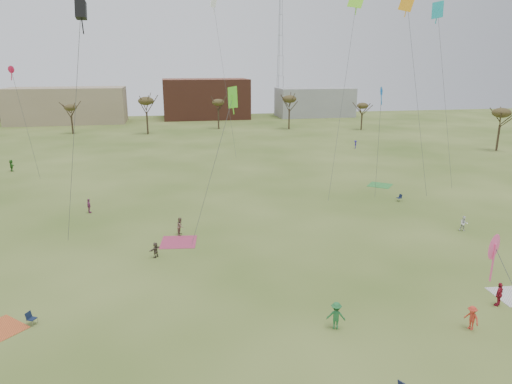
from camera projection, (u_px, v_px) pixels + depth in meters
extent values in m
plane|color=#3A531A|center=(290.00, 318.00, 30.89)|extent=(260.00, 260.00, 0.00)
imported|color=#246C35|center=(336.00, 316.00, 29.41)|extent=(1.35, 1.04, 1.84)
imported|color=maroon|center=(499.00, 294.00, 32.24)|extent=(1.10, 0.89, 1.75)
imported|color=#7E6450|center=(180.00, 226.00, 45.72)|extent=(0.91, 1.03, 1.78)
imported|color=brown|center=(156.00, 250.00, 40.41)|extent=(1.15, 1.24, 1.38)
imported|color=red|center=(472.00, 318.00, 29.36)|extent=(0.84, 1.17, 1.63)
imported|color=#963E72|center=(89.00, 206.00, 52.43)|extent=(0.77, 1.06, 1.67)
imported|color=silver|center=(464.00, 224.00, 46.74)|extent=(0.92, 0.81, 1.57)
imported|color=#327627|center=(11.00, 165.00, 72.94)|extent=(1.25, 1.75, 1.83)
imported|color=#2C1F8F|center=(355.00, 144.00, 92.68)|extent=(0.83, 1.16, 1.62)
cube|color=#B23659|center=(179.00, 242.00, 43.99)|extent=(3.72, 3.72, 0.03)
cube|color=#338D3A|center=(380.00, 185.00, 64.60)|extent=(4.24, 4.24, 0.03)
cube|color=#141F38|center=(32.00, 319.00, 29.98)|extent=(0.67, 0.67, 0.04)
cube|color=#141F38|center=(28.00, 315.00, 29.98)|extent=(0.34, 0.50, 0.44)
cube|color=#131C36|center=(399.00, 198.00, 57.01)|extent=(0.60, 0.60, 0.04)
cube|color=#131C36|center=(401.00, 196.00, 57.03)|extent=(0.24, 0.52, 0.44)
cube|color=#51C422|center=(233.00, 97.00, 38.51)|extent=(0.89, 0.89, 1.75)
cube|color=#51C422|center=(233.00, 105.00, 38.68)|extent=(0.08, 0.08, 1.58)
cylinder|color=#4C4C51|center=(212.00, 173.00, 39.70)|extent=(3.95, 0.42, 12.86)
cone|color=#E54889|center=(495.00, 247.00, 27.19)|extent=(1.59, 0.12, 1.59)
cube|color=#E54889|center=(493.00, 263.00, 27.46)|extent=(0.08, 0.08, 2.60)
cube|color=orange|center=(407.00, 2.00, 51.02)|extent=(1.03, 1.03, 2.02)
cube|color=orange|center=(407.00, 8.00, 51.21)|extent=(0.08, 0.08, 1.82)
cylinder|color=#4C4C51|center=(417.00, 103.00, 53.55)|extent=(3.82, 1.75, 22.23)
cube|color=black|center=(81.00, 10.00, 35.61)|extent=(0.78, 0.78, 1.34)
cube|color=black|center=(82.00, 21.00, 35.82)|extent=(0.08, 0.08, 2.02)
cylinder|color=#4C4C51|center=(74.00, 135.00, 38.82)|extent=(3.38, 1.92, 19.61)
cone|color=blue|center=(382.00, 91.00, 51.57)|extent=(1.04, 0.08, 1.04)
cube|color=blue|center=(381.00, 97.00, 51.75)|extent=(0.08, 0.08, 1.71)
cylinder|color=#4C4C51|center=(378.00, 146.00, 53.57)|extent=(0.43, 0.62, 12.60)
cube|color=#7CDF25|center=(357.00, 5.00, 51.65)|extent=(0.08, 0.08, 2.08)
cylinder|color=#4C4C51|center=(342.00, 102.00, 52.84)|extent=(3.44, 2.88, 22.73)
cone|color=#B01234|center=(11.00, 69.00, 58.72)|extent=(0.94, 0.07, 0.94)
cube|color=#B01234|center=(12.00, 74.00, 58.89)|extent=(0.08, 0.08, 1.54)
cylinder|color=#4C4C51|center=(26.00, 127.00, 61.55)|extent=(1.47, 1.52, 14.88)
cube|color=teal|center=(438.00, 10.00, 55.42)|extent=(1.01, 1.01, 1.98)
cube|color=teal|center=(437.00, 16.00, 55.61)|extent=(0.08, 0.08, 1.78)
cylinder|color=#4C4C51|center=(445.00, 102.00, 57.52)|extent=(3.17, 2.44, 21.85)
cube|color=white|center=(213.00, 3.00, 75.40)|extent=(0.82, 0.82, 1.41)
cube|color=white|center=(213.00, 8.00, 75.62)|extent=(0.08, 0.08, 2.11)
cylinder|color=#4C4C51|center=(225.00, 82.00, 77.06)|extent=(2.93, 4.28, 25.28)
cylinder|color=#3A2B1E|center=(72.00, 125.00, 111.75)|extent=(0.40, 0.40, 4.32)
ellipsoid|color=#473D1E|center=(70.00, 108.00, 110.63)|extent=(3.02, 3.02, 1.58)
cylinder|color=#3A2B1E|center=(147.00, 123.00, 111.14)|extent=(0.40, 0.40, 5.40)
ellipsoid|color=#473D1E|center=(146.00, 101.00, 109.74)|extent=(3.78, 3.78, 1.98)
cylinder|color=#3A2B1E|center=(219.00, 120.00, 120.23)|extent=(0.40, 0.40, 4.68)
ellipsoid|color=#473D1E|center=(218.00, 102.00, 119.01)|extent=(3.28, 3.28, 1.72)
cylinder|color=#3A2B1E|center=(289.00, 119.00, 119.69)|extent=(0.40, 0.40, 5.28)
ellipsoid|color=#473D1E|center=(289.00, 99.00, 118.32)|extent=(3.70, 3.70, 1.94)
cylinder|color=#3A2B1E|center=(362.00, 122.00, 118.43)|extent=(0.40, 0.40, 4.20)
ellipsoid|color=#473D1E|center=(363.00, 106.00, 117.33)|extent=(2.94, 2.94, 1.54)
cylinder|color=#3A2B1E|center=(498.00, 138.00, 89.70)|extent=(0.40, 0.40, 5.04)
ellipsoid|color=#473D1E|center=(502.00, 113.00, 88.39)|extent=(3.53, 3.53, 1.85)
cube|color=#937F60|center=(68.00, 105.00, 131.81)|extent=(32.00, 14.00, 10.00)
cube|color=brown|center=(206.00, 99.00, 143.64)|extent=(26.00, 16.00, 12.00)
cube|color=gray|center=(315.00, 102.00, 148.61)|extent=(24.00, 12.00, 9.00)
cylinder|color=#9EA3A8|center=(283.00, 56.00, 149.65)|extent=(0.16, 0.16, 38.00)
cylinder|color=#9EA3A8|center=(278.00, 56.00, 150.14)|extent=(0.16, 0.16, 38.00)
cylinder|color=#9EA3A8|center=(279.00, 56.00, 148.66)|extent=(0.16, 0.16, 38.00)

